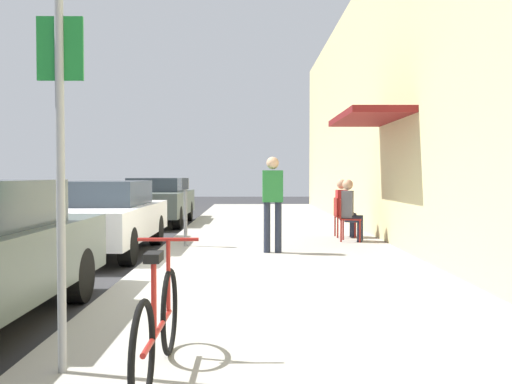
{
  "coord_description": "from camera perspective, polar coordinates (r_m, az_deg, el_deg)",
  "views": [
    {
      "loc": [
        1.72,
        -8.03,
        1.5
      ],
      "look_at": [
        1.85,
        6.36,
        1.05
      ],
      "focal_mm": 38.62,
      "sensor_mm": 36.0,
      "label": 1
    }
  ],
  "objects": [
    {
      "name": "cafe_chair_0",
      "position": [
        11.61,
        9.45,
        -2.57
      ],
      "size": [
        0.54,
        0.54,
        0.87
      ],
      "color": "maroon",
      "rests_on": "sidewalk_slab"
    },
    {
      "name": "sidewalk_slab",
      "position": [
        10.14,
        2.49,
        -6.38
      ],
      "size": [
        4.5,
        32.0,
        0.12
      ],
      "primitive_type": "cube",
      "color": "#9E9B93",
      "rests_on": "ground_plane"
    },
    {
      "name": "parked_car_1",
      "position": [
        10.83,
        -15.63,
        -2.4
      ],
      "size": [
        1.8,
        4.4,
        1.38
      ],
      "color": "silver",
      "rests_on": "ground_plane"
    },
    {
      "name": "cafe_chair_1",
      "position": [
        12.35,
        8.83,
        -2.3
      ],
      "size": [
        0.44,
        0.44,
        0.87
      ],
      "color": "maroon",
      "rests_on": "sidewalk_slab"
    },
    {
      "name": "bicycle_0",
      "position": [
        3.87,
        -10.11,
        -13.52
      ],
      "size": [
        0.46,
        1.71,
        0.9
      ],
      "color": "black",
      "rests_on": "sidewalk_slab"
    },
    {
      "name": "parking_meter",
      "position": [
        10.75,
        -7.32,
        -1.5
      ],
      "size": [
        0.12,
        0.1,
        1.32
      ],
      "color": "slate",
      "rests_on": "sidewalk_slab"
    },
    {
      "name": "parked_car_2",
      "position": [
        16.78,
        -10.22,
        -0.84
      ],
      "size": [
        1.8,
        4.4,
        1.41
      ],
      "color": "#47514C",
      "rests_on": "ground_plane"
    },
    {
      "name": "seated_patron_0",
      "position": [
        11.59,
        9.75,
        -1.63
      ],
      "size": [
        0.5,
        0.45,
        1.29
      ],
      "color": "#232838",
      "rests_on": "sidewalk_slab"
    },
    {
      "name": "street_sign",
      "position": [
        4.04,
        -19.59,
        3.69
      ],
      "size": [
        0.32,
        0.06,
        2.6
      ],
      "color": "gray",
      "rests_on": "sidewalk_slab"
    },
    {
      "name": "ground_plane",
      "position": [
        8.34,
        -12.56,
        -8.61
      ],
      "size": [
        60.0,
        60.0,
        0.0
      ],
      "primitive_type": "plane",
      "color": "#2D2D30"
    },
    {
      "name": "building_facade",
      "position": [
        10.58,
        15.82,
        10.83
      ],
      "size": [
        1.4,
        32.0,
        6.36
      ],
      "color": "beige",
      "rests_on": "ground_plane"
    },
    {
      "name": "seated_patron_1",
      "position": [
        12.35,
        9.11,
        -1.41
      ],
      "size": [
        0.43,
        0.36,
        1.29
      ],
      "color": "#232838",
      "rests_on": "sidewalk_slab"
    },
    {
      "name": "pedestrian_standing",
      "position": [
        9.74,
        1.73,
        -0.45
      ],
      "size": [
        0.36,
        0.22,
        1.7
      ],
      "color": "#232838",
      "rests_on": "sidewalk_slab"
    }
  ]
}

